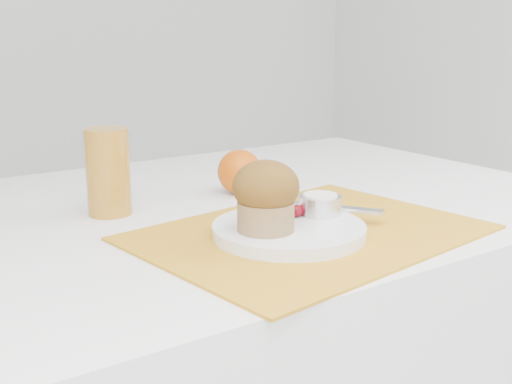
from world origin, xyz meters
TOP-DOWN VIEW (x-y plane):
  - placemat at (0.01, -0.16)m, footprint 0.51×0.40m
  - plate at (-0.03, -0.16)m, footprint 0.25×0.25m
  - ramekin at (0.04, -0.15)m, footprint 0.06×0.06m
  - cream at (0.04, -0.15)m, footprint 0.06×0.06m
  - raspberry_near at (-0.01, -0.13)m, footprint 0.02×0.02m
  - raspberry_far at (0.01, -0.14)m, footprint 0.02×0.02m
  - butter_knife at (0.06, -0.12)m, footprint 0.13×0.18m
  - orange at (0.06, 0.09)m, footprint 0.08×0.08m
  - juice_glass at (-0.18, 0.09)m, footprint 0.07×0.07m
  - muffin at (-0.07, -0.17)m, footprint 0.09×0.09m

SIDE VIEW (x-z plane):
  - placemat at x=0.01m, z-range 0.75..0.75m
  - plate at x=-0.03m, z-range 0.75..0.77m
  - butter_knife at x=0.06m, z-range 0.77..0.78m
  - raspberry_near at x=-0.01m, z-range 0.77..0.79m
  - raspberry_far at x=0.01m, z-range 0.77..0.79m
  - ramekin at x=0.04m, z-range 0.77..0.80m
  - orange at x=0.06m, z-range 0.75..0.83m
  - cream at x=0.04m, z-range 0.79..0.80m
  - juice_glass at x=-0.18m, z-range 0.75..0.88m
  - muffin at x=-0.07m, z-range 0.77..0.87m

